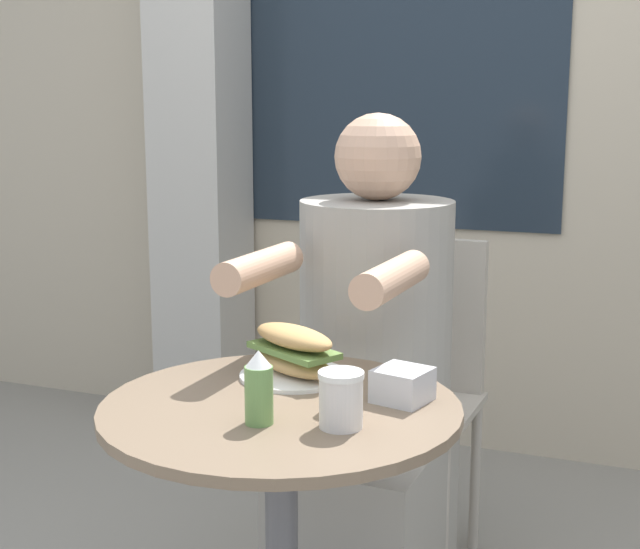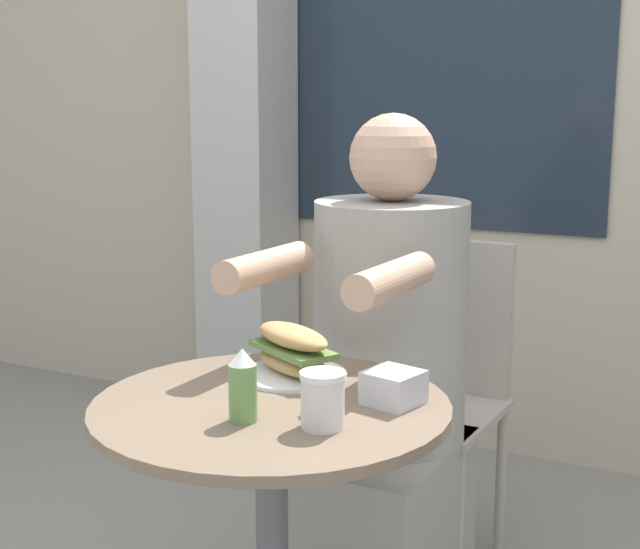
% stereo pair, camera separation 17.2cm
% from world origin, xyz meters
% --- Properties ---
extents(storefront_wall, '(8.00, 0.09, 2.80)m').
position_xyz_m(storefront_wall, '(-0.00, 1.71, 1.40)').
color(storefront_wall, '#B7A88E').
rests_on(storefront_wall, ground_plane).
extents(lattice_pillar, '(0.29, 0.29, 2.40)m').
position_xyz_m(lattice_pillar, '(-0.98, 1.50, 1.20)').
color(lattice_pillar, '#B2ADA3').
rests_on(lattice_pillar, ground_plane).
extents(cafe_table, '(0.65, 0.65, 0.70)m').
position_xyz_m(cafe_table, '(0.00, 0.00, 0.51)').
color(cafe_table, brown).
rests_on(cafe_table, ground_plane).
extents(diner_chair, '(0.39, 0.39, 0.87)m').
position_xyz_m(diner_chair, '(0.01, 0.86, 0.52)').
color(diner_chair, '#ADA393').
rests_on(diner_chair, ground_plane).
extents(seated_diner, '(0.37, 0.65, 1.21)m').
position_xyz_m(seated_diner, '(0.00, 0.52, 0.52)').
color(seated_diner, gray).
rests_on(seated_diner, ground_plane).
extents(sandwich_on_plate, '(0.22, 0.21, 0.10)m').
position_xyz_m(sandwich_on_plate, '(-0.04, 0.15, 0.75)').
color(sandwich_on_plate, white).
rests_on(sandwich_on_plate, cafe_table).
extents(drink_cup, '(0.08, 0.08, 0.10)m').
position_xyz_m(drink_cup, '(0.14, -0.07, 0.75)').
color(drink_cup, silver).
rests_on(drink_cup, cafe_table).
extents(napkin_box, '(0.11, 0.11, 0.06)m').
position_xyz_m(napkin_box, '(0.20, 0.09, 0.73)').
color(napkin_box, silver).
rests_on(napkin_box, cafe_table).
extents(condiment_bottle, '(0.05, 0.05, 0.13)m').
position_xyz_m(condiment_bottle, '(0.01, -0.10, 0.76)').
color(condiment_bottle, '#66934C').
rests_on(condiment_bottle, cafe_table).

